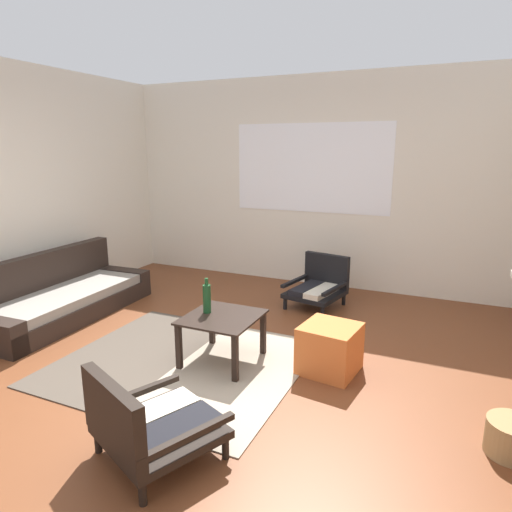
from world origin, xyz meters
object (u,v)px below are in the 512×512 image
(coffee_table, at_px, (222,324))
(armchair_striped_foreground, at_px, (147,423))
(wicker_basket, at_px, (512,438))
(armchair_by_window, at_px, (319,285))
(glass_bottle, at_px, (207,298))
(ottoman_orange, at_px, (330,348))
(couch, at_px, (61,298))

(coffee_table, bearing_deg, armchair_striped_foreground, -80.66)
(armchair_striped_foreground, relative_size, wicker_basket, 2.75)
(coffee_table, height_order, armchair_by_window, armchair_by_window)
(armchair_striped_foreground, xyz_separation_m, wicker_basket, (1.94, 0.95, -0.14))
(armchair_striped_foreground, distance_m, glass_bottle, 1.41)
(ottoman_orange, height_order, glass_bottle, glass_bottle)
(ottoman_orange, bearing_deg, glass_bottle, -169.81)
(couch, bearing_deg, wicker_basket, -7.68)
(armchair_striped_foreground, height_order, wicker_basket, armchair_striped_foreground)
(armchair_by_window, bearing_deg, ottoman_orange, -70.17)
(armchair_striped_foreground, relative_size, ottoman_orange, 1.91)
(wicker_basket, bearing_deg, ottoman_orange, 156.22)
(couch, xyz_separation_m, ottoman_orange, (3.01, -0.02, -0.01))
(ottoman_orange, distance_m, glass_bottle, 1.11)
(armchair_striped_foreground, height_order, glass_bottle, glass_bottle)
(couch, relative_size, ottoman_orange, 4.67)
(armchair_by_window, distance_m, glass_bottle, 1.80)
(armchair_striped_foreground, relative_size, glass_bottle, 2.73)
(couch, height_order, ottoman_orange, couch)
(coffee_table, bearing_deg, wicker_basket, -9.25)
(couch, xyz_separation_m, coffee_table, (2.13, -0.23, 0.14))
(couch, distance_m, armchair_by_window, 2.88)
(ottoman_orange, bearing_deg, wicker_basket, -23.78)
(armchair_striped_foreground, bearing_deg, wicker_basket, 26.14)
(armchair_by_window, height_order, glass_bottle, glass_bottle)
(coffee_table, relative_size, armchair_striped_foreground, 0.75)
(couch, height_order, armchair_by_window, couch)
(ottoman_orange, bearing_deg, coffee_table, -166.56)
(couch, height_order, coffee_table, couch)
(wicker_basket, bearing_deg, armchair_striped_foreground, -153.86)
(coffee_table, height_order, armchair_striped_foreground, armchair_striped_foreground)
(ottoman_orange, xyz_separation_m, wicker_basket, (1.27, -0.56, -0.09))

